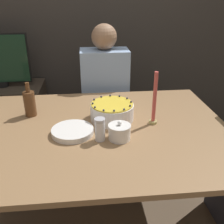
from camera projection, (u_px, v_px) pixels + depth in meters
ground_plane at (99, 221)px, 1.87m from camera, size 12.00×12.00×0.00m
wall_behind at (88, 11)px, 2.58m from camera, size 8.00×0.05×2.60m
dining_table at (96, 141)px, 1.59m from camera, size 1.59×1.16×0.75m
cake at (112, 111)px, 1.63m from camera, size 0.27×0.27×0.12m
sugar_bowl at (119, 132)px, 1.42m from camera, size 0.12×0.12×0.11m
sugar_shaker at (100, 129)px, 1.40m from camera, size 0.06×0.06×0.13m
plate_stack at (73, 131)px, 1.48m from camera, size 0.24×0.24×0.03m
candle at (154, 103)px, 1.55m from camera, size 0.05×0.05×0.33m
bottle at (30, 103)px, 1.67m from camera, size 0.07×0.07×0.22m
person_man_blue_shirt at (105, 106)px, 2.35m from camera, size 0.40×0.34×1.26m
side_cabinet at (9, 116)px, 2.67m from camera, size 0.73×0.46×0.65m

